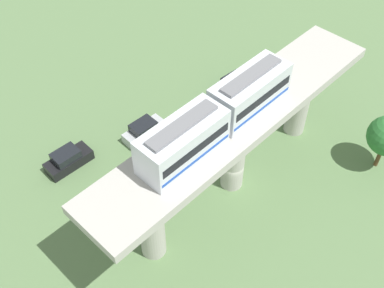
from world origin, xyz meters
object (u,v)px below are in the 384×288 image
(train, at_px, (218,116))
(parked_car_blue, at_px, (234,84))
(parked_car_black, at_px, (68,160))
(parked_car_silver, at_px, (145,131))

(train, bearing_deg, parked_car_blue, -56.30)
(parked_car_black, bearing_deg, parked_car_blue, -100.12)
(parked_car_black, bearing_deg, parked_car_silver, -105.33)
(parked_car_blue, bearing_deg, parked_car_black, 82.42)
(train, distance_m, parked_car_black, 15.98)
(parked_car_blue, distance_m, parked_car_silver, 11.03)
(parked_car_black, bearing_deg, train, -149.95)
(parked_car_blue, bearing_deg, train, 128.24)
(train, height_order, parked_car_blue, train)
(parked_car_blue, xyz_separation_m, parked_car_silver, (1.65, 10.91, 0.00))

